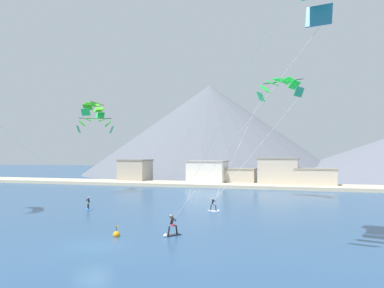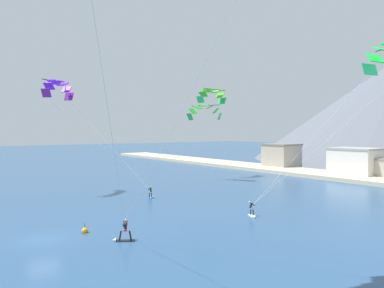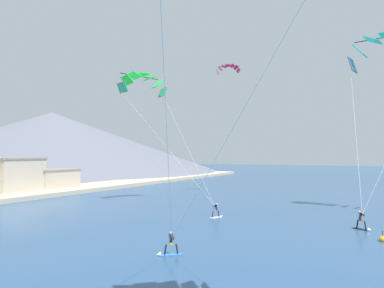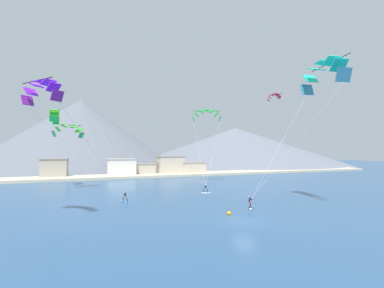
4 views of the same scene
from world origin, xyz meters
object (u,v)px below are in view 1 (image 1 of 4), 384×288
(kitesurfer_near_trail, at_px, (170,229))
(kitesurfer_mid_center, at_px, (215,208))
(kitesurfer_near_lead, at_px, (88,206))
(parafoil_kite_mid_center, at_px, (279,87))
(race_marker_buoy, at_px, (116,235))
(parafoil_kite_distant_high_outer, at_px, (95,123))
(parafoil_kite_distant_mid_solo, at_px, (93,108))

(kitesurfer_near_trail, height_order, kitesurfer_mid_center, kitesurfer_near_trail)
(kitesurfer_near_lead, relative_size, parafoil_kite_mid_center, 0.10)
(parafoil_kite_mid_center, distance_m, race_marker_buoy, 36.00)
(parafoil_kite_distant_high_outer, bearing_deg, parafoil_kite_distant_mid_solo, 125.97)
(kitesurfer_near_lead, bearing_deg, parafoil_kite_distant_mid_solo, 121.07)
(parafoil_kite_distant_high_outer, xyz_separation_m, race_marker_buoy, (20.10, -28.70, -12.03))
(kitesurfer_near_lead, relative_size, parafoil_kite_distant_mid_solo, 0.26)
(race_marker_buoy, bearing_deg, parafoil_kite_distant_mid_solo, 125.13)
(race_marker_buoy, bearing_deg, parafoil_kite_mid_center, 70.19)
(kitesurfer_near_trail, height_order, race_marker_buoy, kitesurfer_near_trail)
(kitesurfer_near_trail, xyz_separation_m, parafoil_kite_distant_high_outer, (-24.23, 27.14, 11.64))
(kitesurfer_near_lead, relative_size, kitesurfer_near_trail, 0.92)
(kitesurfer_near_trail, bearing_deg, parafoil_kite_mid_center, 76.81)
(kitesurfer_near_trail, distance_m, parafoil_kite_distant_high_outer, 38.20)
(parafoil_kite_distant_mid_solo, bearing_deg, parafoil_kite_mid_center, -4.72)
(race_marker_buoy, bearing_deg, parafoil_kite_distant_high_outer, 125.01)
(parafoil_kite_distant_mid_solo, relative_size, race_marker_buoy, 6.17)
(kitesurfer_near_trail, relative_size, parafoil_kite_distant_high_outer, 0.30)
(kitesurfer_mid_center, xyz_separation_m, race_marker_buoy, (-4.29, -15.80, -0.29))
(kitesurfer_near_lead, xyz_separation_m, kitesurfer_near_trail, (15.19, -11.31, 0.12))
(parafoil_kite_distant_high_outer, distance_m, parafoil_kite_distant_mid_solo, 5.95)
(parafoil_kite_mid_center, relative_size, race_marker_buoy, 16.63)
(kitesurfer_mid_center, relative_size, parafoil_kite_mid_center, 0.10)
(kitesurfer_near_lead, xyz_separation_m, parafoil_kite_mid_center, (21.85, 17.09, 16.54))
(kitesurfer_near_trail, xyz_separation_m, race_marker_buoy, (-4.13, -1.56, -0.39))
(parafoil_kite_mid_center, bearing_deg, parafoil_kite_distant_high_outer, -177.68)
(kitesurfer_near_trail, bearing_deg, parafoil_kite_distant_mid_solo, 131.06)
(kitesurfer_near_trail, height_order, parafoil_kite_distant_mid_solo, parafoil_kite_distant_mid_solo)
(kitesurfer_mid_center, xyz_separation_m, parafoil_kite_distant_mid_solo, (-27.32, 16.94, 14.98))
(parafoil_kite_distant_high_outer, height_order, parafoil_kite_distant_mid_solo, parafoil_kite_distant_mid_solo)
(parafoil_kite_distant_high_outer, bearing_deg, kitesurfer_mid_center, -27.88)
(kitesurfer_mid_center, height_order, parafoil_kite_mid_center, parafoil_kite_mid_center)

